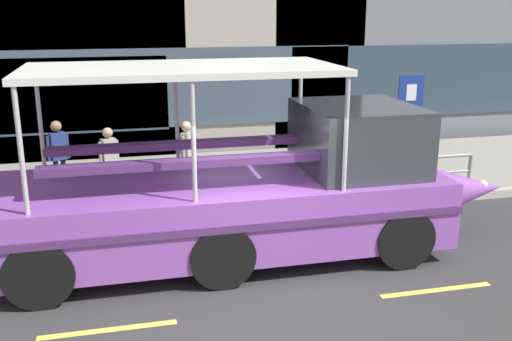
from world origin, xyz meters
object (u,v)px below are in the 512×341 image
Objects in this scene: pedestrian_near_bow at (367,132)px; pedestrian_mid_left at (187,150)px; pedestrian_near_stern at (58,152)px; parking_sign at (409,111)px; duck_tour_boat at (252,193)px; pedestrian_mid_right at (109,157)px.

pedestrian_mid_left is at bearing -175.78° from pedestrian_near_bow.
pedestrian_near_stern is (-7.01, -0.04, -0.07)m from pedestrian_near_bow.
parking_sign is 5.02m from duck_tour_boat.
duck_tour_boat is 5.28× the size of pedestrian_near_bow.
duck_tour_boat is at bearing -148.47° from parking_sign.
pedestrian_near_bow reaches higher than pedestrian_near_stern.
pedestrian_mid_left is 0.95× the size of pedestrian_near_stern.
duck_tour_boat is at bearing -77.06° from pedestrian_mid_left.
pedestrian_near_bow is at bearing 4.48° from pedestrian_mid_right.
parking_sign is 1.20m from pedestrian_near_bow.
parking_sign is 5.02m from pedestrian_mid_left.
pedestrian_near_stern is at bearing 174.02° from parking_sign.
parking_sign is at bearing -3.20° from pedestrian_mid_right.
pedestrian_mid_left reaches higher than pedestrian_mid_right.
pedestrian_mid_right is at bearing -174.83° from pedestrian_mid_left.
duck_tour_boat is at bearing -51.58° from pedestrian_mid_right.
parking_sign reaches higher than pedestrian_near_stern.
duck_tour_boat reaches higher than pedestrian_near_stern.
pedestrian_near_stern reaches higher than pedestrian_mid_right.
parking_sign is 1.58× the size of pedestrian_mid_left.
parking_sign is at bearing 31.53° from duck_tour_boat.
pedestrian_mid_right is 1.12m from pedestrian_near_stern.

